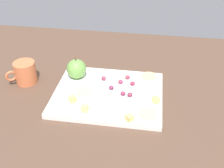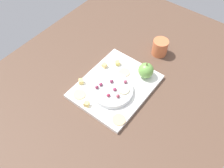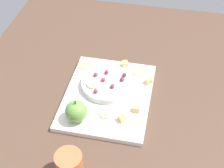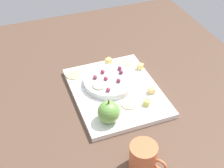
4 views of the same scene
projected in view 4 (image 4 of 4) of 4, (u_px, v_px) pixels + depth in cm
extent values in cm
cube|color=brown|center=(125.00, 106.00, 107.82)|extent=(135.30, 105.64, 3.80)
cube|color=white|center=(116.00, 92.00, 109.17)|extent=(35.45, 28.50, 1.75)
cylinder|color=silver|center=(110.00, 81.00, 110.47)|extent=(17.96, 17.96, 2.22)
sphere|color=#6DA749|center=(109.00, 112.00, 95.46)|extent=(6.93, 6.93, 6.93)
cylinder|color=brown|center=(109.00, 102.00, 92.88)|extent=(0.50, 0.50, 1.20)
cube|color=#EBCB6D|center=(109.00, 61.00, 120.15)|extent=(2.55, 2.55, 2.00)
cube|color=#E1D368|center=(147.00, 102.00, 102.39)|extent=(2.83, 2.83, 2.00)
cube|color=#E6C372|center=(151.00, 90.00, 106.96)|extent=(2.12, 2.12, 2.00)
cube|color=#EBD171|center=(140.00, 66.00, 117.44)|extent=(2.83, 2.83, 2.00)
cylinder|color=#E0B48B|center=(130.00, 104.00, 103.12)|extent=(5.39, 5.39, 0.40)
cylinder|color=#E5BC87|center=(126.00, 63.00, 120.74)|extent=(5.39, 5.39, 0.40)
cylinder|color=#DDB57F|center=(73.00, 75.00, 114.85)|extent=(5.39, 5.39, 0.40)
ellipsoid|color=#9A2741|center=(103.00, 72.00, 111.90)|extent=(1.60, 1.44, 1.29)
ellipsoid|color=#852F50|center=(118.00, 81.00, 107.97)|extent=(1.60, 1.44, 1.36)
ellipsoid|color=#892B4B|center=(121.00, 72.00, 111.72)|extent=(1.60, 1.44, 1.31)
ellipsoid|color=#943A53|center=(108.00, 90.00, 104.26)|extent=(1.60, 1.44, 1.46)
ellipsoid|color=#8F3544|center=(95.00, 77.00, 109.48)|extent=(1.60, 1.44, 1.35)
ellipsoid|color=#9A3053|center=(106.00, 78.00, 108.90)|extent=(1.60, 1.44, 1.32)
ellipsoid|color=#822C46|center=(120.00, 68.00, 113.40)|extent=(1.60, 1.44, 1.43)
cylinder|color=beige|center=(100.00, 85.00, 106.70)|extent=(4.67, 4.67, 0.60)
cylinder|color=#D76D41|center=(143.00, 157.00, 84.21)|extent=(7.44, 7.44, 7.92)
torus|color=#D76D41|center=(160.00, 165.00, 82.16)|extent=(3.68, 3.04, 4.00)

